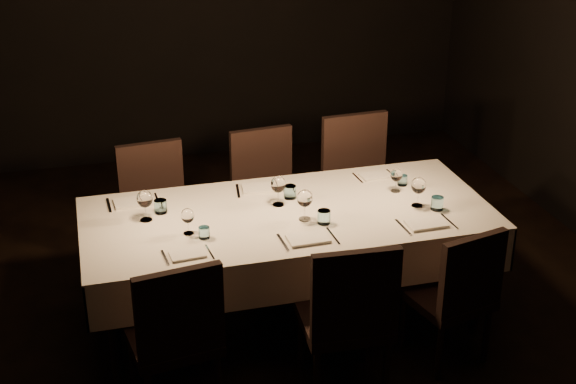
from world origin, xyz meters
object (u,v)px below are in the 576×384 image
object	(u,v)px
chair_near_center	(348,313)
chair_far_right	(360,181)
chair_far_left	(156,206)
dining_table	(288,223)
chair_near_right	(458,291)
chair_far_center	(267,190)
chair_near_left	(176,332)

from	to	relation	value
chair_near_center	chair_far_right	world-z (taller)	chair_far_right
chair_far_left	dining_table	bearing A→B (deg)	-53.29
chair_near_right	chair_near_center	bearing A→B (deg)	-3.52
chair_far_left	chair_near_right	bearing A→B (deg)	-50.22
chair_near_center	chair_near_right	bearing A→B (deg)	-166.85
chair_near_center	chair_far_center	distance (m)	1.70
chair_far_left	chair_far_right	world-z (taller)	chair_far_right
chair_far_left	chair_far_center	world-z (taller)	chair_far_center
chair_near_left	chair_near_right	distance (m)	1.63
chair_near_center	chair_near_left	bearing A→B (deg)	-2.64
chair_far_center	chair_far_right	size ratio (longest dim) A/B	0.93
chair_far_right	chair_near_center	bearing A→B (deg)	-115.14
dining_table	chair_near_center	distance (m)	0.87
chair_near_left	chair_far_left	xyz separation A→B (m)	(0.08, 1.56, 0.00)
dining_table	chair_near_right	xyz separation A→B (m)	(0.82, -0.72, -0.19)
chair_near_left	chair_far_center	size ratio (longest dim) A/B	0.99
chair_near_right	chair_far_right	distance (m)	1.49
chair_near_right	chair_far_center	xyz separation A→B (m)	(-0.75, 1.58, 0.03)
chair_near_right	chair_far_center	distance (m)	1.75
chair_near_center	chair_far_center	world-z (taller)	chair_near_center
chair_near_right	chair_far_right	size ratio (longest dim) A/B	0.86
dining_table	chair_near_left	bearing A→B (deg)	-137.25
chair_far_center	chair_near_center	bearing A→B (deg)	-93.96
chair_near_left	chair_far_left	bearing A→B (deg)	-101.02
dining_table	chair_near_right	distance (m)	1.11
chair_near_left	chair_near_center	size ratio (longest dim) A/B	0.97
chair_far_right	chair_far_center	bearing A→B (deg)	168.76
chair_near_center	chair_far_left	bearing A→B (deg)	-59.63
chair_near_left	chair_far_left	distance (m)	1.56
chair_near_left	chair_far_left	size ratio (longest dim) A/B	1.00
chair_near_left	chair_far_center	bearing A→B (deg)	-126.99
chair_near_left	chair_far_right	distance (m)	2.17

